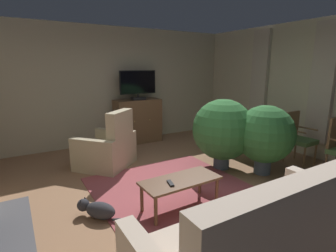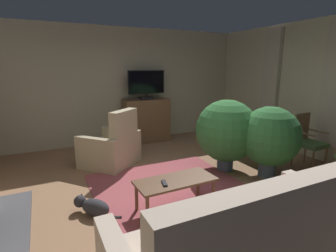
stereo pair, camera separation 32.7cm
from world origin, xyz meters
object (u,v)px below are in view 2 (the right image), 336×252
tv_cabinet (146,121)px  armchair_beside_cabinet (112,148)px  tv_remote (164,183)px  sofa_floral (245,250)px  potted_plant_tall_palm_by_window (270,137)px  potted_plant_on_hearth_side (227,131)px  cat (93,206)px  television (146,84)px  coffee_table (176,183)px  side_chair_mid_row (307,140)px

tv_cabinet → armchair_beside_cabinet: bearing=-134.0°
tv_remote → sofa_floral: sofa_floral is taller
potted_plant_tall_palm_by_window → tv_remote: bearing=-172.1°
armchair_beside_cabinet → potted_plant_on_hearth_side: 2.15m
potted_plant_on_hearth_side → cat: bearing=-169.4°
potted_plant_tall_palm_by_window → potted_plant_on_hearth_side: potted_plant_on_hearth_side is taller
tv_cabinet → sofa_floral: tv_cabinet is taller
tv_cabinet → armchair_beside_cabinet: armchair_beside_cabinet is taller
television → potted_plant_tall_palm_by_window: television is taller
coffee_table → side_chair_mid_row: (2.88, 0.26, 0.16)m
coffee_table → cat: (-1.01, 0.33, -0.25)m
cat → sofa_floral: bearing=-61.0°
coffee_table → tv_remote: (-0.19, -0.05, 0.06)m
television → coffee_table: 3.39m
tv_remote → potted_plant_on_hearth_side: size_ratio=0.13×
side_chair_mid_row → potted_plant_on_hearth_side: (-1.45, 0.53, 0.20)m
side_chair_mid_row → coffee_table: bearing=-174.9°
tv_remote → armchair_beside_cabinet: 2.00m
tv_remote → potted_plant_on_hearth_side: bearing=131.3°
potted_plant_on_hearth_side → cat: 2.56m
television → potted_plant_tall_palm_by_window: (1.05, -2.87, -0.73)m
armchair_beside_cabinet → potted_plant_tall_palm_by_window: bearing=-37.5°
tv_cabinet → tv_remote: 3.37m
potted_plant_on_hearth_side → side_chair_mid_row: bearing=-20.0°
potted_plant_tall_palm_by_window → potted_plant_on_hearth_side: (-0.45, 0.55, 0.03)m
television → side_chair_mid_row: television is taller
television → armchair_beside_cabinet: size_ratio=0.72×
potted_plant_tall_palm_by_window → cat: bearing=178.1°
coffee_table → armchair_beside_cabinet: size_ratio=0.84×
television → tv_remote: television is taller
television → sofa_floral: television is taller
coffee_table → potted_plant_on_hearth_side: bearing=28.8°
sofa_floral → potted_plant_tall_palm_by_window: bearing=39.4°
sofa_floral → potted_plant_on_hearth_side: potted_plant_on_hearth_side is taller
tv_cabinet → potted_plant_on_hearth_side: size_ratio=0.87×
tv_cabinet → potted_plant_tall_palm_by_window: bearing=-70.3°
side_chair_mid_row → cat: bearing=178.9°
television → armchair_beside_cabinet: television is taller
sofa_floral → potted_plant_tall_palm_by_window: 2.55m
sofa_floral → cat: 1.96m
side_chair_mid_row → armchair_beside_cabinet: bearing=152.4°
sofa_floral → side_chair_mid_row: bearing=28.9°
tv_cabinet → television: television is taller
armchair_beside_cabinet → side_chair_mid_row: armchair_beside_cabinet is taller
television → side_chair_mid_row: size_ratio=0.91×
armchair_beside_cabinet → potted_plant_on_hearth_side: bearing=-33.1°
television → tv_remote: bearing=-107.9°
television → tv_remote: size_ratio=5.32×
television → coffee_table: television is taller
side_chair_mid_row → potted_plant_tall_palm_by_window: 1.01m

